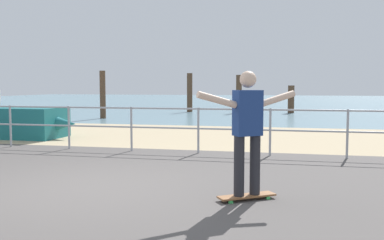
% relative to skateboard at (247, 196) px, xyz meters
% --- Properties ---
extents(ground_plane, '(24.00, 10.00, 0.04)m').
position_rel_skateboard_xyz_m(ground_plane, '(-2.44, -0.87, -0.07)').
color(ground_plane, '#514C49').
rests_on(ground_plane, ground).
extents(beach_strip, '(24.00, 6.00, 0.04)m').
position_rel_skateboard_xyz_m(beach_strip, '(-2.44, 7.13, -0.07)').
color(beach_strip, tan).
rests_on(beach_strip, ground).
extents(sea_surface, '(72.00, 50.00, 0.04)m').
position_rel_skateboard_xyz_m(sea_surface, '(-2.44, 35.13, -0.07)').
color(sea_surface, slate).
rests_on(sea_surface, ground).
extents(railing_fence, '(14.35, 0.05, 1.05)m').
position_rel_skateboard_xyz_m(railing_fence, '(-3.81, 3.73, 0.63)').
color(railing_fence, '#9EA0A5').
rests_on(railing_fence, ground).
extents(skateboard, '(0.77, 0.62, 0.08)m').
position_rel_skateboard_xyz_m(skateboard, '(0.00, 0.00, 0.00)').
color(skateboard, brown).
rests_on(skateboard, ground).
extents(skateboarder, '(1.24, 0.89, 1.65)m').
position_rel_skateboard_xyz_m(skateboarder, '(-0.00, 0.00, 0.95)').
color(skateboarder, '#26262B').
rests_on(skateboarder, skateboard).
extents(groyne_post_0, '(0.26, 0.26, 2.21)m').
position_rel_skateboard_xyz_m(groyne_post_0, '(-7.78, 12.78, 1.04)').
color(groyne_post_0, '#513826').
rests_on(groyne_post_0, ground).
extents(groyne_post_1, '(0.31, 0.31, 2.23)m').
position_rel_skateboard_xyz_m(groyne_post_1, '(-4.95, 18.37, 1.05)').
color(groyne_post_1, '#513826').
rests_on(groyne_post_1, ground).
extents(groyne_post_2, '(0.32, 0.32, 2.11)m').
position_rel_skateboard_xyz_m(groyne_post_2, '(-2.11, 18.25, 0.99)').
color(groyne_post_2, '#513826').
rests_on(groyne_post_2, ground).
extents(groyne_post_3, '(0.35, 0.35, 1.53)m').
position_rel_skateboard_xyz_m(groyne_post_3, '(0.72, 18.67, 0.70)').
color(groyne_post_3, '#513826').
rests_on(groyne_post_3, ground).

